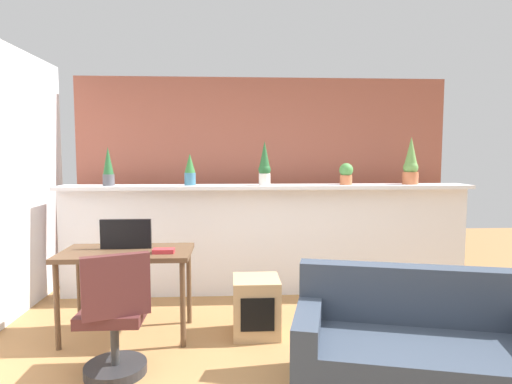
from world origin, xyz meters
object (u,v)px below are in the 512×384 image
Objects in this scene: potted_plant_1 at (190,170)px; tv_monitor at (126,234)px; potted_plant_2 at (265,165)px; potted_plant_4 at (411,164)px; potted_plant_0 at (108,167)px; desk at (127,260)px; couch at (418,355)px; office_chair at (115,324)px; potted_plant_3 at (346,173)px; book_on_desk at (164,251)px; side_cube_shelf at (256,306)px.

tv_monitor is (-0.47, -0.96, -0.52)m from potted_plant_1.
potted_plant_2 is 1.66m from potted_plant_4.
potted_plant_0 reaches higher than potted_plant_1.
potted_plant_4 is at bearing 20.07° from desk.
tv_monitor is at bearing -66.87° from potted_plant_0.
potted_plant_4 is 0.31× the size of couch.
potted_plant_0 is at bearing 106.36° from office_chair.
potted_plant_0 is at bearing -179.82° from potted_plant_3.
book_on_desk is at bearing -18.81° from desk.
tv_monitor is at bearing 151.43° from book_on_desk.
desk is 6.22× the size of book_on_desk.
potted_plant_1 is 2.47m from potted_plant_4.
side_cube_shelf is at bearing -2.12° from desk.
tv_monitor is 0.94m from office_chair.
potted_plant_0 is at bearing 123.70° from book_on_desk.
office_chair reaches higher than book_on_desk.
book_on_desk is at bearing -95.58° from potted_plant_1.
office_chair is 1.82× the size of side_cube_shelf.
desk reaches higher than side_cube_shelf.
potted_plant_2 is at bearing 38.15° from desk.
tv_monitor reaches higher than side_cube_shelf.
potted_plant_1 is 0.69× the size of side_cube_shelf.
potted_plant_3 is 0.26× the size of office_chair.
desk is at bearing -154.60° from potted_plant_3.
couch is (1.65, -2.11, -1.12)m from potted_plant_1.
potted_plant_3 is (2.59, 0.01, -0.07)m from potted_plant_0.
potted_plant_0 is 0.78× the size of potted_plant_4.
potted_plant_0 is 1.68m from potted_plant_2.
tv_monitor is (-2.94, -0.98, -0.59)m from potted_plant_4.
tv_monitor is at bearing 105.68° from desk.
office_chair is (0.08, -0.71, -0.28)m from desk.
couch is at bearing -39.63° from potted_plant_0.
potted_plant_0 is at bearing 178.84° from potted_plant_2.
couch is at bearing -51.90° from potted_plant_1.
book_on_desk reaches higher than side_cube_shelf.
potted_plant_2 reaches higher than side_cube_shelf.
potted_plant_3 reaches higher than desk.
office_chair is at bearing -101.63° from potted_plant_1.
potted_plant_3 is 0.48× the size of side_cube_shelf.
potted_plant_2 reaches higher than potted_plant_3.
potted_plant_1 is 1.35m from desk.
potted_plant_2 is 0.92m from potted_plant_3.
potted_plant_1 is 0.82m from potted_plant_2.
side_cube_shelf is (-1.06, -1.07, -1.11)m from potted_plant_3.
potted_plant_4 reaches higher than book_on_desk.
desk is at bearing -141.85° from potted_plant_2.
potted_plant_0 is 1.74× the size of potted_plant_3.
potted_plant_1 is 1.44× the size of potted_plant_3.
side_cube_shelf is at bearing -98.13° from potted_plant_2.
potted_plant_0 reaches higher than couch.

